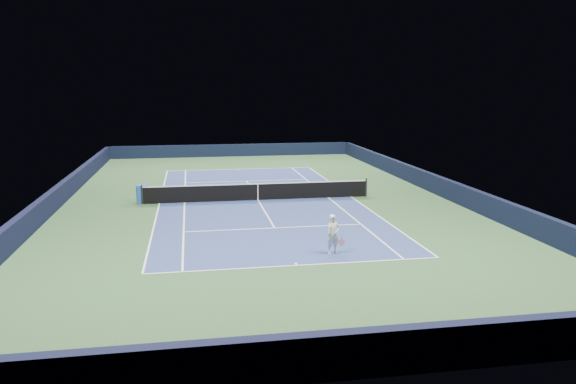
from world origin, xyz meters
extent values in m
plane|color=#2A4C29|center=(0.00, 0.00, 0.00)|extent=(40.00, 40.00, 0.00)
cube|color=black|center=(0.00, 19.82, 0.55)|extent=(22.00, 0.35, 1.10)
cube|color=black|center=(0.00, -19.82, 0.55)|extent=(22.00, 0.35, 1.10)
cube|color=black|center=(10.82, 0.00, 0.55)|extent=(0.35, 40.00, 1.10)
cube|color=black|center=(-10.82, 0.00, 0.55)|extent=(0.35, 40.00, 1.10)
cube|color=navy|center=(0.00, 0.00, 0.00)|extent=(10.97, 23.77, 0.01)
cube|color=white|center=(0.00, 11.88, 0.01)|extent=(10.97, 0.08, 0.00)
cube|color=white|center=(0.00, -11.88, 0.01)|extent=(10.97, 0.08, 0.00)
cube|color=white|center=(5.49, 0.00, 0.01)|extent=(0.08, 23.77, 0.00)
cube|color=white|center=(-5.49, 0.00, 0.01)|extent=(0.08, 23.77, 0.00)
cube|color=white|center=(4.12, 0.00, 0.01)|extent=(0.08, 23.77, 0.00)
cube|color=white|center=(-4.12, 0.00, 0.01)|extent=(0.08, 23.77, 0.00)
cube|color=white|center=(0.00, 6.40, 0.01)|extent=(8.23, 0.08, 0.00)
cube|color=white|center=(0.00, -6.40, 0.01)|extent=(8.23, 0.08, 0.00)
cube|color=white|center=(0.00, 0.00, 0.01)|extent=(0.08, 12.80, 0.00)
cube|color=white|center=(0.00, 11.73, 0.01)|extent=(0.08, 0.30, 0.00)
cube|color=white|center=(0.00, -11.73, 0.01)|extent=(0.08, 0.30, 0.00)
cylinder|color=black|center=(-6.40, 0.00, 0.54)|extent=(0.10, 0.10, 1.07)
cylinder|color=black|center=(6.40, 0.00, 0.54)|extent=(0.10, 0.10, 1.07)
cube|color=black|center=(0.00, 0.00, 0.46)|extent=(12.80, 0.03, 0.91)
cube|color=white|center=(0.00, 0.00, 0.94)|extent=(12.80, 0.04, 0.06)
cube|color=white|center=(0.00, 0.00, 0.46)|extent=(0.05, 0.04, 0.91)
cube|color=#1C4CAA|center=(-6.40, 0.29, 0.51)|extent=(0.70, 0.66, 1.01)
cube|color=white|center=(-6.11, 0.29, 0.45)|extent=(0.08, 0.45, 0.45)
imported|color=silver|center=(1.65, -10.69, 0.79)|extent=(0.67, 0.55, 1.56)
cylinder|color=pink|center=(1.97, -10.74, 0.70)|extent=(0.03, 0.03, 0.26)
cylinder|color=black|center=(1.97, -10.74, 0.46)|extent=(0.26, 0.02, 0.26)
cylinder|color=pink|center=(1.97, -10.74, 0.46)|extent=(0.28, 0.03, 0.28)
sphere|color=#ABC82A|center=(1.75, -9.69, 1.94)|extent=(0.07, 0.07, 0.07)
camera|label=1|loc=(-3.68, -31.09, 6.53)|focal=35.00mm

